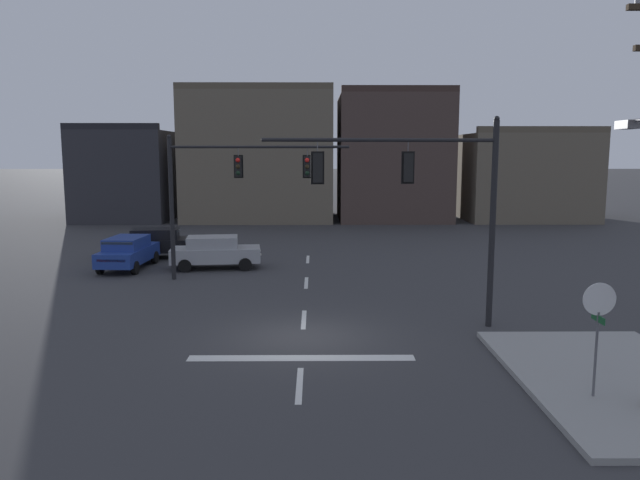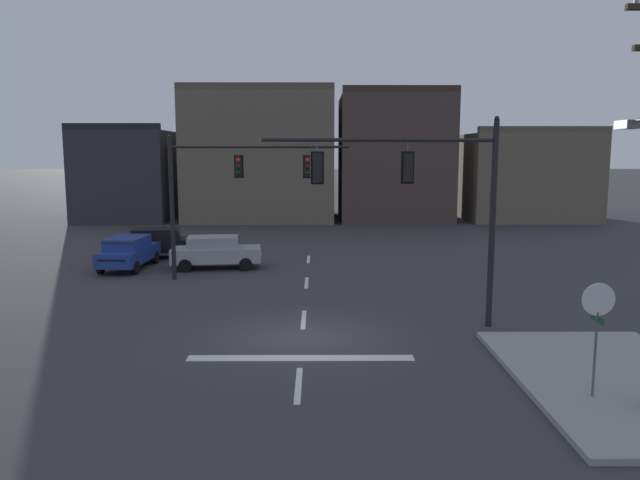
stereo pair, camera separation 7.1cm
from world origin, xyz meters
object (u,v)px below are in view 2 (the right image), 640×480
signal_mast_far_side (224,182)px  car_lot_farside (129,252)px  car_lot_nearside (154,242)px  stop_sign (598,312)px  signal_mast_near_side (428,189)px  car_lot_middle (215,251)px

signal_mast_far_side → car_lot_farside: size_ratio=1.78×
car_lot_nearside → car_lot_farside: size_ratio=1.01×
stop_sign → car_lot_farside: stop_sign is taller
signal_mast_near_side → car_lot_nearside: 18.92m
signal_mast_far_side → car_lot_farside: bearing=152.8°
car_lot_middle → stop_sign: bearing=-55.3°
car_lot_middle → car_lot_farside: 4.32m
signal_mast_far_side → stop_sign: bearing=-52.7°
stop_sign → car_lot_farside: (-15.78, 16.51, -1.29)m
car_lot_farside → car_lot_middle: bearing=0.6°
car_lot_farside → stop_sign: bearing=-46.3°
signal_mast_far_side → car_lot_farside: signal_mast_far_side is taller
signal_mast_near_side → stop_sign: size_ratio=2.66×
car_lot_nearside → stop_sign: bearing=-52.1°
car_lot_farside → car_lot_nearside: bearing=82.2°
signal_mast_far_side → signal_mast_near_side: bearing=-45.4°
car_lot_nearside → signal_mast_near_side: bearing=-47.6°
signal_mast_near_side → car_lot_middle: 14.13m
car_lot_nearside → car_lot_farside: bearing=-97.8°
signal_mast_near_side → car_lot_farside: bearing=140.9°
car_lot_middle → car_lot_farside: bearing=-179.4°
stop_sign → car_lot_farside: bearing=133.7°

